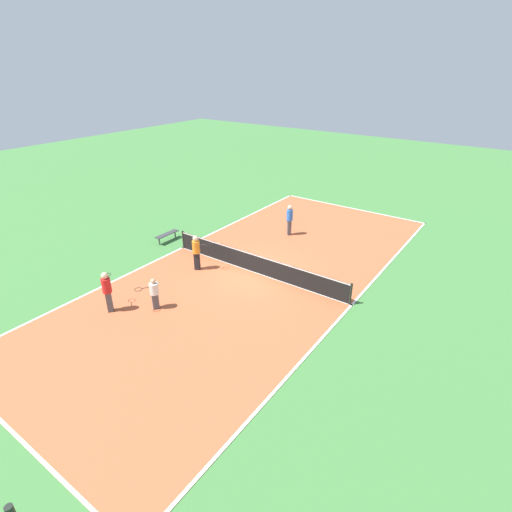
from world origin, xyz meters
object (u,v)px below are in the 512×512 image
bench (167,235)px  player_far_white (154,292)px  player_coach_red (107,289)px  tennis_ball_left_sideline (267,216)px  tennis_net (256,263)px  player_center_orange (196,250)px  tennis_ball_midcourt (219,243)px  player_near_blue (290,218)px

bench → player_far_white: 6.86m
bench → player_coach_red: size_ratio=0.85×
tennis_ball_left_sideline → player_far_white: bearing=101.2°
tennis_net → player_coach_red: size_ratio=5.49×
player_coach_red → player_center_orange: (-0.43, -4.69, 0.00)m
tennis_net → tennis_ball_midcourt: 3.94m
player_center_orange → tennis_ball_left_sideline: size_ratio=25.95×
player_coach_red → tennis_ball_left_sideline: bearing=-44.1°
player_coach_red → player_near_blue: size_ratio=0.98×
player_far_white → tennis_ball_midcourt: (2.02, -6.39, -0.73)m
player_far_white → tennis_ball_midcourt: bearing=-133.2°
player_center_orange → player_near_blue: bearing=51.5°
bench → player_center_orange: player_center_orange is taller
player_far_white → player_center_orange: bearing=-136.0°
player_far_white → tennis_ball_midcourt: size_ratio=20.08×
tennis_ball_left_sideline → tennis_ball_midcourt: bearing=92.9°
bench → tennis_ball_left_sideline: size_ratio=22.09×
tennis_ball_left_sideline → player_near_blue: bearing=147.4°
player_coach_red → player_near_blue: player_near_blue is taller
tennis_net → bench: 6.23m
player_center_orange → player_far_white: player_center_orange is taller
player_coach_red → tennis_net: bearing=-74.2°
player_coach_red → player_far_white: bearing=-97.1°
player_coach_red → tennis_ball_midcourt: (0.67, -7.58, -0.99)m
player_near_blue → player_coach_red: bearing=125.0°
tennis_ball_left_sideline → tennis_net: bearing=120.2°
tennis_net → player_center_orange: (2.51, 1.37, 0.52)m
bench → tennis_net: bearing=88.5°
player_center_orange → player_near_blue: (-1.41, -6.24, 0.02)m
tennis_ball_midcourt → tennis_ball_left_sideline: 5.14m
player_near_blue → tennis_ball_midcourt: bearing=97.7°
player_coach_red → player_center_orange: 4.71m
player_near_blue → tennis_net: bearing=147.2°
player_far_white → player_near_blue: bearing=-153.6°
player_near_blue → tennis_ball_left_sideline: player_near_blue is taller
player_coach_red → player_center_orange: size_ratio=1.00×
player_center_orange → player_coach_red: bearing=-121.0°
tennis_net → player_coach_red: player_coach_red is taller
tennis_net → tennis_ball_midcourt: (3.61, -1.51, -0.47)m
bench → player_near_blue: size_ratio=0.83×
bench → player_near_blue: player_near_blue is taller
bench → player_far_white: (-4.65, 5.04, 0.40)m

